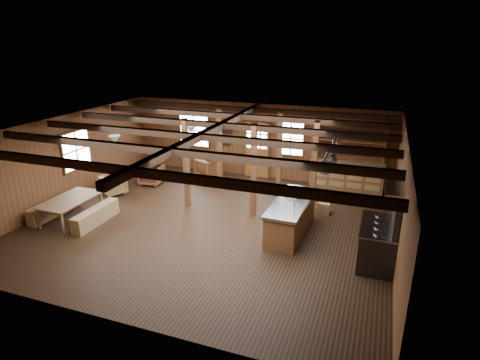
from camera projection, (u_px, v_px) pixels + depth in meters
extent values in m
cube|color=black|center=(210.00, 224.00, 11.61)|extent=(10.00, 9.00, 0.02)
cube|color=black|center=(207.00, 128.00, 10.66)|extent=(10.00, 9.00, 0.02)
cube|color=brown|center=(64.00, 160.00, 12.73)|extent=(0.02, 9.00, 2.80)
cube|color=brown|center=(401.00, 201.00, 9.53)|extent=(0.02, 9.00, 2.80)
cube|color=brown|center=(257.00, 141.00, 15.13)|extent=(10.00, 0.02, 2.80)
cube|color=brown|center=(105.00, 256.00, 7.14)|extent=(10.00, 0.02, 2.80)
cube|color=black|center=(131.00, 171.00, 7.60)|extent=(9.80, 0.12, 0.18)
cube|color=black|center=(170.00, 152.00, 8.93)|extent=(9.80, 0.12, 0.18)
cube|color=black|center=(199.00, 137.00, 10.26)|extent=(9.80, 0.12, 0.18)
cube|color=black|center=(221.00, 125.00, 11.59)|extent=(9.80, 0.12, 0.18)
cube|color=black|center=(239.00, 116.00, 12.92)|extent=(9.80, 0.12, 0.18)
cube|color=black|center=(252.00, 110.00, 14.07)|extent=(9.80, 0.12, 0.18)
cube|color=black|center=(207.00, 133.00, 10.70)|extent=(0.18, 8.82, 0.18)
cube|color=#4E2E16|center=(186.00, 163.00, 12.40)|extent=(0.15, 0.15, 2.80)
cube|color=#4E2E16|center=(219.00, 147.00, 14.29)|extent=(0.15, 0.15, 2.80)
cube|color=#4E2E16|center=(254.00, 171.00, 11.70)|extent=(0.15, 0.15, 2.80)
cube|color=#4E2E16|center=(279.00, 152.00, 13.58)|extent=(0.15, 0.15, 2.80)
cube|color=#4E2E16|center=(314.00, 167.00, 12.07)|extent=(0.15, 0.15, 2.80)
cube|color=brown|center=(256.00, 163.00, 15.36)|extent=(0.90, 0.06, 1.10)
cube|color=#4E2E16|center=(245.00, 149.00, 15.35)|extent=(0.06, 0.08, 2.10)
cube|color=#4E2E16|center=(269.00, 151.00, 15.04)|extent=(0.06, 0.08, 2.10)
cube|color=#4E2E16|center=(257.00, 122.00, 14.83)|extent=(1.02, 0.08, 0.06)
cube|color=white|center=(257.00, 137.00, 15.02)|extent=(0.84, 0.02, 0.90)
cube|color=white|center=(194.00, 131.00, 15.85)|extent=(1.20, 0.02, 1.20)
cube|color=#4E2E16|center=(194.00, 131.00, 15.85)|extent=(1.32, 0.06, 1.32)
cube|color=white|center=(291.00, 139.00, 14.60)|extent=(0.90, 0.02, 1.20)
cube|color=#4E2E16|center=(291.00, 139.00, 14.60)|extent=(1.02, 0.06, 1.32)
cube|color=white|center=(76.00, 150.00, 13.09)|extent=(0.02, 1.20, 1.20)
cube|color=#4E2E16|center=(76.00, 150.00, 13.09)|extent=(0.14, 1.24, 1.32)
cube|color=beige|center=(225.00, 128.00, 15.36)|extent=(0.50, 0.03, 0.40)
cube|color=black|center=(225.00, 128.00, 15.36)|extent=(0.55, 0.02, 0.45)
cube|color=beige|center=(210.00, 129.00, 15.59)|extent=(0.35, 0.03, 0.45)
cube|color=black|center=(210.00, 130.00, 15.58)|extent=(0.40, 0.02, 0.50)
cube|color=beige|center=(225.00, 141.00, 15.53)|extent=(0.40, 0.03, 0.30)
cube|color=black|center=(225.00, 141.00, 15.52)|extent=(0.45, 0.02, 0.35)
cube|color=brown|center=(346.00, 177.00, 14.08)|extent=(2.50, 0.55, 0.90)
cube|color=#9A7846|center=(348.00, 164.00, 13.91)|extent=(2.55, 0.60, 0.06)
cube|color=brown|center=(349.00, 151.00, 13.81)|extent=(2.30, 0.35, 0.04)
cube|color=brown|center=(350.00, 141.00, 13.69)|extent=(2.30, 0.35, 0.04)
cube|color=brown|center=(351.00, 131.00, 13.57)|extent=(2.30, 0.35, 0.04)
cube|color=brown|center=(316.00, 138.00, 14.06)|extent=(0.04, 0.35, 1.40)
cube|color=brown|center=(385.00, 144.00, 13.32)|extent=(0.04, 0.35, 1.40)
cylinder|color=#323234|center=(113.00, 128.00, 11.70)|extent=(0.02, 0.02, 0.45)
cone|color=silver|center=(115.00, 139.00, 11.81)|extent=(0.36, 0.36, 0.22)
cylinder|color=#323234|center=(190.00, 119.00, 12.99)|extent=(0.02, 0.02, 0.45)
cone|color=silver|center=(191.00, 129.00, 13.10)|extent=(0.36, 0.36, 0.22)
cylinder|color=#323234|center=(333.00, 145.00, 9.96)|extent=(0.04, 3.00, 0.04)
cylinder|color=#323234|center=(325.00, 163.00, 8.79)|extent=(0.01, 0.01, 0.16)
cylinder|color=silver|center=(324.00, 170.00, 8.84)|extent=(0.26, 0.26, 0.14)
cylinder|color=#323234|center=(327.00, 158.00, 9.19)|extent=(0.01, 0.01, 0.18)
cylinder|color=#323234|center=(327.00, 165.00, 9.25)|extent=(0.28, 0.28, 0.14)
cylinder|color=#323234|center=(333.00, 155.00, 9.57)|extent=(0.01, 0.01, 0.23)
cylinder|color=silver|center=(333.00, 162.00, 9.64)|extent=(0.22, 0.22, 0.14)
cylinder|color=#323234|center=(332.00, 149.00, 10.00)|extent=(0.01, 0.01, 0.20)
cylinder|color=#323234|center=(331.00, 156.00, 10.06)|extent=(0.24, 0.24, 0.14)
cylinder|color=#323234|center=(333.00, 145.00, 10.41)|extent=(0.01, 0.01, 0.20)
cylinder|color=silver|center=(332.00, 151.00, 10.47)|extent=(0.19, 0.19, 0.14)
cylinder|color=#323234|center=(340.00, 142.00, 10.78)|extent=(0.01, 0.01, 0.25)
cylinder|color=#323234|center=(339.00, 149.00, 10.84)|extent=(0.18, 0.18, 0.14)
cylinder|color=#323234|center=(338.00, 137.00, 11.20)|extent=(0.01, 0.01, 0.18)
cylinder|color=silver|center=(337.00, 142.00, 11.25)|extent=(0.25, 0.25, 0.14)
cube|color=brown|center=(291.00, 218.00, 10.90)|extent=(0.88, 2.43, 0.86)
cube|color=silver|center=(291.00, 203.00, 10.75)|extent=(0.96, 2.53, 0.08)
cylinder|color=#323234|center=(286.00, 211.00, 10.21)|extent=(0.44, 0.44, 0.06)
cylinder|color=silver|center=(294.00, 207.00, 10.10)|extent=(0.03, 0.03, 0.30)
cube|color=#9A7846|center=(324.00, 208.00, 12.18)|extent=(0.40, 0.28, 0.35)
cube|color=#323234|center=(377.00, 244.00, 9.47)|extent=(0.83, 1.55, 0.93)
cube|color=silver|center=(380.00, 226.00, 9.31)|extent=(0.85, 1.57, 0.04)
cube|color=#323234|center=(398.00, 206.00, 9.02)|extent=(0.12, 1.55, 1.03)
cube|color=silver|center=(395.00, 184.00, 8.89)|extent=(0.40, 1.65, 0.05)
imported|color=brown|center=(72.00, 209.00, 11.76)|extent=(1.02, 1.83, 0.64)
cube|color=#9A7846|center=(53.00, 208.00, 12.02)|extent=(0.32, 1.72, 0.47)
cube|color=#9A7846|center=(96.00, 216.00, 11.52)|extent=(0.32, 1.73, 0.48)
imported|color=brown|center=(152.00, 175.00, 14.60)|extent=(0.82, 0.84, 0.71)
imported|color=brown|center=(209.00, 168.00, 15.34)|extent=(1.06, 1.07, 0.74)
imported|color=brown|center=(113.00, 185.00, 13.66)|extent=(0.98, 0.99, 0.67)
cylinder|color=silver|center=(297.00, 190.00, 11.31)|extent=(0.29, 0.29, 0.18)
imported|color=silver|center=(290.00, 194.00, 11.16)|extent=(0.36, 0.36, 0.07)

